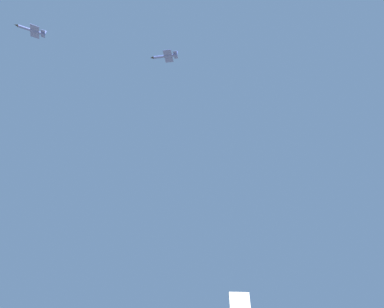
% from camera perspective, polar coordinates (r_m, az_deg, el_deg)
% --- Properties ---
extents(chase_jet_lead, '(15.31, 8.85, 4.00)m').
position_cam_1_polar(chase_jet_lead, '(188.36, -29.66, 20.91)').
color(chase_jet_lead, '#38478C').
extents(chase_jet_left_wing, '(15.28, 8.92, 4.00)m').
position_cam_1_polar(chase_jet_left_wing, '(162.63, -5.41, 19.08)').
color(chase_jet_left_wing, '#38478C').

